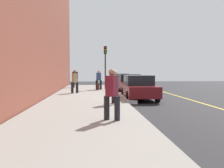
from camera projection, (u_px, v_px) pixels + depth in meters
ground_plane at (137, 99)px, 16.46m from camera, size 56.00×56.00×0.00m
sidewalk at (85, 98)px, 16.22m from camera, size 28.00×4.60×0.15m
lane_stripe_centre at (186, 98)px, 16.70m from camera, size 28.00×0.14×0.01m
snow_bank_curb at (127, 98)px, 16.20m from camera, size 4.79×0.56×0.22m
parked_car_navy at (120, 81)px, 27.32m from camera, size 4.36×1.94×1.51m
parked_car_red at (129, 83)px, 21.44m from camera, size 4.29×1.91×1.51m
parked_car_maroon at (139, 87)px, 16.12m from camera, size 4.65×1.95×1.51m
pedestrian_blue_coat at (99, 79)px, 22.69m from camera, size 0.53×0.55×1.71m
pedestrian_burgundy_coat at (112, 93)px, 8.52m from camera, size 0.54×0.52×1.69m
pedestrian_grey_coat at (115, 86)px, 12.80m from camera, size 0.52×0.52×1.66m
pedestrian_black_coat at (75, 78)px, 25.62m from camera, size 0.57×0.53×1.80m
pedestrian_tan_coat at (75, 81)px, 19.09m from camera, size 0.53×0.53×1.68m
traffic_light_pole at (105, 60)px, 23.64m from camera, size 0.35×0.26×3.90m
rolling_suitcase at (98, 87)px, 22.20m from camera, size 0.34×0.22×0.91m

